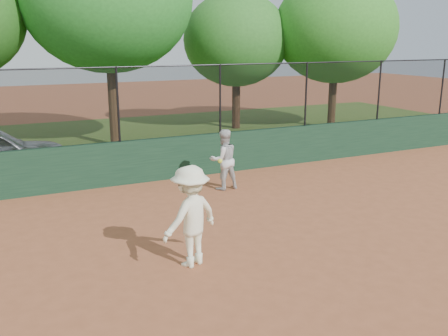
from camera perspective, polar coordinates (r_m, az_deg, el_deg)
name	(u,v)px	position (r m, az deg, el deg)	size (l,w,h in m)	color
ground	(237,267)	(8.92, 1.51, -11.27)	(80.00, 80.00, 0.00)	#9C5332
back_wall	(139,161)	(14.03, -9.71, 0.76)	(26.00, 0.20, 1.20)	#1B3C25
grass_strip	(95,143)	(19.87, -14.48, 2.76)	(36.00, 12.00, 0.01)	#2F4A17
player_second	(224,159)	(13.16, -0.05, 0.98)	(0.78, 0.61, 1.61)	silver
player_main	(191,216)	(8.70, -3.84, -5.52)	(1.33, 1.05, 1.98)	white
fence_assembly	(135,102)	(13.74, -10.11, 7.39)	(26.00, 0.06, 2.00)	black
tree_3	(236,40)	(22.27, 1.44, 14.44)	(4.66, 4.24, 5.89)	#3A2313
tree_4	(336,28)	(22.99, 12.68, 15.31)	(5.48, 4.98, 6.73)	#412A17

